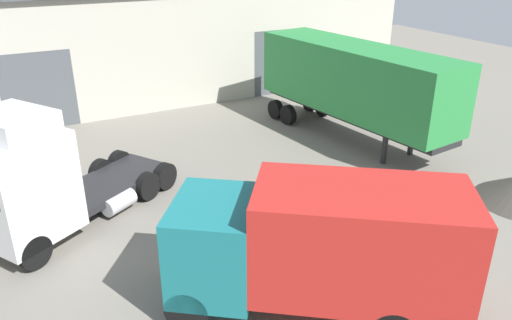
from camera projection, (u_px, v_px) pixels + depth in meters
The scene contains 6 objects.
ground_plane at pixel (332, 239), 14.86m from camera, with size 60.00×60.00×0.00m, color slate.
warehouse_building at pixel (148, 39), 27.94m from camera, with size 29.42×7.97×6.03m.
tractor_unit_white at pixel (33, 181), 14.18m from camera, with size 6.85×5.54×4.01m.
container_trailer_green at pixel (354, 81), 21.25m from camera, with size 3.59×10.00×4.14m.
box_truck_teal at pixel (321, 244), 11.30m from camera, with size 6.79×5.86×3.26m.
traffic_cone at pixel (308, 202), 16.37m from camera, with size 0.40×0.40×0.55m.
Camera 1 is at (-7.94, -10.08, 8.17)m, focal length 35.00 mm.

